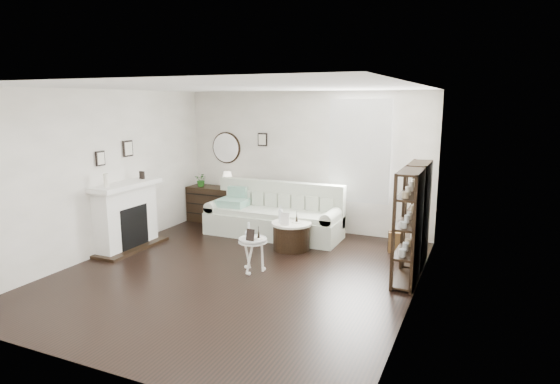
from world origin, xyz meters
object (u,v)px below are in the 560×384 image
at_px(dresser, 215,204).
at_px(pedestal_table, 253,241).
at_px(drum_table, 291,236).
at_px(sofa, 275,218).

bearing_deg(dresser, pedestal_table, -47.79).
bearing_deg(drum_table, sofa, 132.66).
distance_m(sofa, drum_table, 0.93).
distance_m(dresser, pedestal_table, 3.10).
bearing_deg(sofa, pedestal_table, -74.91).
distance_m(sofa, pedestal_table, 1.98).
bearing_deg(dresser, sofa, -13.98).
bearing_deg(sofa, drum_table, -47.34).
relative_size(sofa, dresser, 2.30).
height_order(sofa, pedestal_table, sofa).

